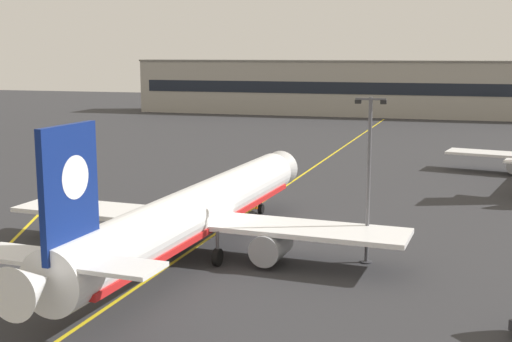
# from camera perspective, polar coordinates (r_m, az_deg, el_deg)

# --- Properties ---
(ground_plane) EXTENTS (400.00, 400.00, 0.00)m
(ground_plane) POSITION_cam_1_polar(r_m,az_deg,el_deg) (46.42, -8.54, -9.65)
(ground_plane) COLOR #2D2D30
(taxiway_centreline) EXTENTS (7.28, 179.88, 0.01)m
(taxiway_centreline) POSITION_cam_1_polar(r_m,az_deg,el_deg) (73.73, 1.13, -2.18)
(taxiway_centreline) COLOR yellow
(taxiway_centreline) RESTS_ON ground
(airliner_foreground) EXTENTS (32.27, 41.53, 11.65)m
(airliner_foreground) POSITION_cam_1_polar(r_m,az_deg,el_deg) (52.41, -5.05, -3.46)
(airliner_foreground) COLOR white
(airliner_foreground) RESTS_ON ground
(apron_lamp_post) EXTENTS (2.24, 0.90, 12.26)m
(apron_lamp_post) POSITION_cam_1_polar(r_m,az_deg,el_deg) (50.45, 9.35, -0.52)
(apron_lamp_post) COLOR #515156
(apron_lamp_post) RESTS_ON ground
(safety_cone_by_nose_gear) EXTENTS (0.44, 0.44, 0.55)m
(safety_cone_by_nose_gear) POSITION_cam_1_polar(r_m,az_deg,el_deg) (68.29, 0.06, -2.94)
(safety_cone_by_nose_gear) COLOR orange
(safety_cone_by_nose_gear) RESTS_ON ground
(terminal_building) EXTENTS (121.51, 12.40, 13.38)m
(terminal_building) POSITION_cam_1_polar(r_m,az_deg,el_deg) (169.15, 10.35, 6.80)
(terminal_building) COLOR #9E998E
(terminal_building) RESTS_ON ground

